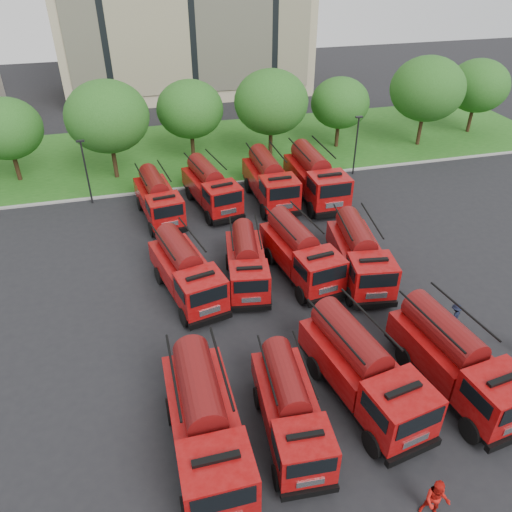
{
  "coord_description": "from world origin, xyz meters",
  "views": [
    {
      "loc": [
        -6.36,
        -19.82,
        18.0
      ],
      "look_at": [
        -0.18,
        4.0,
        1.8
      ],
      "focal_mm": 35.0,
      "sensor_mm": 36.0,
      "label": 1
    }
  ],
  "objects_px": {
    "fire_truck_2": "(363,370)",
    "fire_truck_11": "(315,177)",
    "fire_truck_3": "(456,360)",
    "firefighter_5": "(373,282)",
    "fire_truck_5": "(247,262)",
    "firefighter_4": "(198,388)",
    "fire_truck_0": "(205,423)",
    "fire_truck_1": "(290,409)",
    "fire_truck_7": "(359,254)",
    "fire_truck_4": "(186,271)",
    "firefighter_0": "(496,439)",
    "fire_truck_8": "(158,198)",
    "fire_truck_6": "(300,252)",
    "fire_truck_9": "(211,187)",
    "firefighter_3": "(452,326)",
    "fire_truck_10": "(270,180)"
  },
  "relations": [
    {
      "from": "fire_truck_0",
      "to": "fire_truck_1",
      "type": "xyz_separation_m",
      "value": [
        3.54,
        0.06,
        -0.27
      ]
    },
    {
      "from": "fire_truck_5",
      "to": "firefighter_4",
      "type": "relative_size",
      "value": 4.03
    },
    {
      "from": "fire_truck_5",
      "to": "firefighter_0",
      "type": "height_order",
      "value": "fire_truck_5"
    },
    {
      "from": "fire_truck_4",
      "to": "firefighter_0",
      "type": "bearing_deg",
      "value": -62.57
    },
    {
      "from": "fire_truck_1",
      "to": "fire_truck_4",
      "type": "distance_m",
      "value": 11.05
    },
    {
      "from": "fire_truck_1",
      "to": "fire_truck_9",
      "type": "bearing_deg",
      "value": 92.47
    },
    {
      "from": "firefighter_3",
      "to": "fire_truck_1",
      "type": "bearing_deg",
      "value": -5.73
    },
    {
      "from": "fire_truck_5",
      "to": "fire_truck_10",
      "type": "distance_m",
      "value": 11.08
    },
    {
      "from": "firefighter_4",
      "to": "firefighter_3",
      "type": "bearing_deg",
      "value": -122.01
    },
    {
      "from": "fire_truck_10",
      "to": "firefighter_4",
      "type": "bearing_deg",
      "value": -116.36
    },
    {
      "from": "fire_truck_8",
      "to": "fire_truck_11",
      "type": "height_order",
      "value": "fire_truck_11"
    },
    {
      "from": "fire_truck_2",
      "to": "firefighter_0",
      "type": "xyz_separation_m",
      "value": [
        4.65,
        -3.6,
        -1.71
      ]
    },
    {
      "from": "fire_truck_5",
      "to": "firefighter_5",
      "type": "xyz_separation_m",
      "value": [
        7.45,
        -1.87,
        -1.46
      ]
    },
    {
      "from": "fire_truck_5",
      "to": "fire_truck_10",
      "type": "xyz_separation_m",
      "value": [
        4.32,
        10.2,
        0.28
      ]
    },
    {
      "from": "fire_truck_0",
      "to": "fire_truck_2",
      "type": "distance_m",
      "value": 7.3
    },
    {
      "from": "fire_truck_2",
      "to": "fire_truck_11",
      "type": "bearing_deg",
      "value": 65.69
    },
    {
      "from": "fire_truck_5",
      "to": "fire_truck_11",
      "type": "bearing_deg",
      "value": 59.82
    },
    {
      "from": "fire_truck_6",
      "to": "fire_truck_7",
      "type": "height_order",
      "value": "fire_truck_7"
    },
    {
      "from": "fire_truck_2",
      "to": "firefighter_5",
      "type": "xyz_separation_m",
      "value": [
        4.56,
        8.01,
        -1.71
      ]
    },
    {
      "from": "fire_truck_6",
      "to": "fire_truck_8",
      "type": "distance_m",
      "value": 12.23
    },
    {
      "from": "fire_truck_3",
      "to": "fire_truck_5",
      "type": "bearing_deg",
      "value": 117.44
    },
    {
      "from": "firefighter_4",
      "to": "firefighter_5",
      "type": "height_order",
      "value": "firefighter_4"
    },
    {
      "from": "firefighter_4",
      "to": "fire_truck_2",
      "type": "bearing_deg",
      "value": -143.89
    },
    {
      "from": "fire_truck_11",
      "to": "firefighter_5",
      "type": "relative_size",
      "value": 5.27
    },
    {
      "from": "fire_truck_2",
      "to": "fire_truck_6",
      "type": "relative_size",
      "value": 1.05
    },
    {
      "from": "fire_truck_8",
      "to": "fire_truck_9",
      "type": "xyz_separation_m",
      "value": [
        4.03,
        0.77,
        0.06
      ]
    },
    {
      "from": "fire_truck_11",
      "to": "firefighter_4",
      "type": "xyz_separation_m",
      "value": [
        -12.01,
        -17.17,
        -1.84
      ]
    },
    {
      "from": "fire_truck_2",
      "to": "fire_truck_9",
      "type": "distance_m",
      "value": 20.45
    },
    {
      "from": "fire_truck_5",
      "to": "fire_truck_4",
      "type": "bearing_deg",
      "value": -167.49
    },
    {
      "from": "fire_truck_5",
      "to": "fire_truck_9",
      "type": "distance_m",
      "value": 10.33
    },
    {
      "from": "fire_truck_8",
      "to": "fire_truck_0",
      "type": "bearing_deg",
      "value": -97.99
    },
    {
      "from": "fire_truck_9",
      "to": "firefighter_0",
      "type": "xyz_separation_m",
      "value": [
        7.82,
        -23.8,
        -1.63
      ]
    },
    {
      "from": "fire_truck_2",
      "to": "fire_truck_11",
      "type": "xyz_separation_m",
      "value": [
        4.96,
        19.52,
        0.13
      ]
    },
    {
      "from": "fire_truck_9",
      "to": "firefighter_4",
      "type": "relative_size",
      "value": 4.52
    },
    {
      "from": "fire_truck_7",
      "to": "firefighter_4",
      "type": "distance_m",
      "value": 12.7
    },
    {
      "from": "fire_truck_3",
      "to": "fire_truck_4",
      "type": "distance_m",
      "value": 14.84
    },
    {
      "from": "fire_truck_7",
      "to": "fire_truck_8",
      "type": "height_order",
      "value": "fire_truck_7"
    },
    {
      "from": "firefighter_5",
      "to": "fire_truck_5",
      "type": "bearing_deg",
      "value": -0.09
    },
    {
      "from": "fire_truck_2",
      "to": "fire_truck_8",
      "type": "distance_m",
      "value": 20.72
    },
    {
      "from": "fire_truck_0",
      "to": "fire_truck_11",
      "type": "bearing_deg",
      "value": 59.03
    },
    {
      "from": "firefighter_4",
      "to": "fire_truck_7",
      "type": "bearing_deg",
      "value": -94.96
    },
    {
      "from": "fire_truck_1",
      "to": "fire_truck_4",
      "type": "xyz_separation_m",
      "value": [
        -2.81,
        10.68,
        0.15
      ]
    },
    {
      "from": "fire_truck_6",
      "to": "fire_truck_9",
      "type": "height_order",
      "value": "fire_truck_6"
    },
    {
      "from": "fire_truck_8",
      "to": "firefighter_3",
      "type": "height_order",
      "value": "fire_truck_8"
    },
    {
      "from": "fire_truck_0",
      "to": "fire_truck_3",
      "type": "relative_size",
      "value": 0.99
    },
    {
      "from": "fire_truck_3",
      "to": "firefighter_5",
      "type": "bearing_deg",
      "value": 81.04
    },
    {
      "from": "fire_truck_7",
      "to": "fire_truck_11",
      "type": "bearing_deg",
      "value": 92.21
    },
    {
      "from": "fire_truck_2",
      "to": "fire_truck_7",
      "type": "distance_m",
      "value": 9.53
    },
    {
      "from": "fire_truck_9",
      "to": "fire_truck_0",
      "type": "bearing_deg",
      "value": -111.41
    },
    {
      "from": "fire_truck_9",
      "to": "fire_truck_4",
      "type": "bearing_deg",
      "value": -118.14
    }
  ]
}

